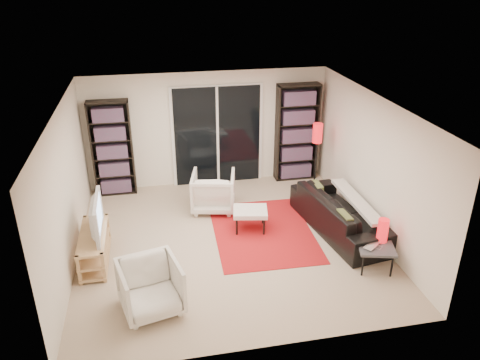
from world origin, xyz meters
name	(u,v)px	position (x,y,z in m)	size (l,w,h in m)	color
floor	(229,241)	(0.00, 0.00, 0.00)	(5.00, 5.00, 0.00)	beige
wall_back	(208,129)	(0.00, 2.50, 1.20)	(5.00, 0.02, 2.40)	white
wall_front	(267,267)	(0.00, -2.50, 1.20)	(5.00, 0.02, 2.40)	white
wall_left	(66,191)	(-2.50, 0.00, 1.20)	(0.02, 5.00, 2.40)	white
wall_right	(373,166)	(2.50, 0.00, 1.20)	(0.02, 5.00, 2.40)	white
ceiling	(228,105)	(0.00, 0.00, 2.40)	(5.00, 5.00, 0.02)	white
sliding_door	(217,136)	(0.20, 2.46, 1.05)	(1.92, 0.08, 2.16)	white
bookshelf_left	(112,149)	(-1.95, 2.33, 0.98)	(0.80, 0.30, 1.95)	black
bookshelf_right	(297,133)	(1.90, 2.33, 1.05)	(0.90, 0.30, 2.10)	black
tv_stand	(95,247)	(-2.19, -0.15, 0.26)	(0.41, 1.27, 0.50)	#E4AC77
tv	(91,217)	(-2.17, -0.15, 0.79)	(1.02, 0.13, 0.59)	black
rug	(263,232)	(0.64, 0.19, 0.01)	(1.70, 2.31, 0.01)	red
sofa	(341,214)	(2.00, -0.01, 0.33)	(2.26, 0.88, 0.66)	black
armchair_back	(213,191)	(-0.09, 1.23, 0.37)	(0.80, 0.82, 0.75)	white
armchair_front	(151,287)	(-1.34, -1.50, 0.37)	(0.78, 0.80, 0.73)	white
ottoman	(250,212)	(0.44, 0.32, 0.35)	(0.67, 0.59, 0.40)	white
side_table	(376,248)	(2.08, -1.20, 0.36)	(0.66, 0.66, 0.40)	#434348
laptop	(375,247)	(2.04, -1.24, 0.41)	(0.33, 0.21, 0.03)	silver
table_lamp	(383,230)	(2.22, -1.08, 0.59)	(0.17, 0.17, 0.38)	red
floor_lamp	(317,140)	(2.10, 1.64, 1.12)	(0.22, 0.22, 1.46)	black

